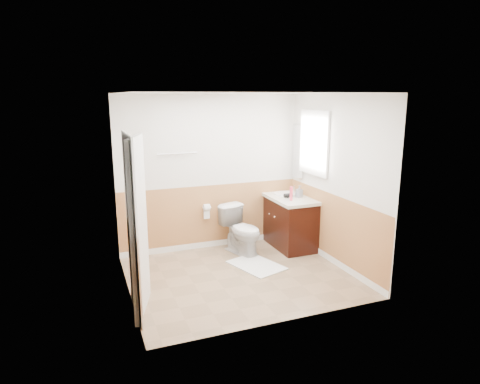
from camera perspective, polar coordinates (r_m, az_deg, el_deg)
name	(u,v)px	position (r m, az deg, el deg)	size (l,w,h in m)	color
floor	(240,276)	(5.99, -0.03, -11.38)	(3.00, 3.00, 0.00)	#8C7051
ceiling	(240,93)	(5.46, -0.03, 13.30)	(3.00, 3.00, 0.00)	white
wall_back	(211,173)	(6.79, -4.00, 2.60)	(3.00, 3.00, 0.00)	silver
wall_front	(284,214)	(4.44, 6.07, -3.02)	(3.00, 3.00, 0.00)	silver
wall_left	(124,199)	(5.25, -15.47, -0.92)	(3.00, 3.00, 0.00)	silver
wall_right	(335,181)	(6.28, 12.85, 1.45)	(3.00, 3.00, 0.00)	silver
wainscot_back	(212,218)	(6.96, -3.88, -3.50)	(3.00, 3.00, 0.00)	#BC7F4B
wainscot_front	(282,280)	(4.71, 5.78, -11.79)	(3.00, 3.00, 0.00)	#BC7F4B
wainscot_left	(129,257)	(5.47, -14.87, -8.56)	(2.60, 2.60, 0.00)	#BC7F4B
wainscot_right	(332,230)	(6.46, 12.42, -5.09)	(2.60, 2.60, 0.00)	#BC7F4B
toilet	(242,230)	(6.70, 0.27, -5.20)	(0.42, 0.74, 0.76)	silver
bath_mat	(256,265)	(6.32, 2.24, -9.92)	(0.55, 0.80, 0.02)	white
vanity_cabinet	(288,222)	(7.08, 6.55, -4.11)	(0.55, 1.10, 0.80)	black
vanity_knob_left	(275,217)	(6.82, 4.74, -3.42)	(0.03, 0.03, 0.03)	white
vanity_knob_right	(269,214)	(6.99, 4.02, -2.99)	(0.03, 0.03, 0.03)	silver
countertop	(288,198)	(6.96, 6.57, -0.77)	(0.60, 1.15, 0.05)	silver
sink_basin	(285,194)	(7.09, 6.08, -0.22)	(0.36, 0.36, 0.02)	white
faucet	(294,189)	(7.16, 7.38, 0.36)	(0.02, 0.02, 0.14)	silver
lotion_bottle	(291,194)	(6.66, 6.97, -0.22)	(0.05, 0.05, 0.22)	#EA3C56
soap_dispenser	(299,191)	(6.89, 8.05, 0.07)	(0.09, 0.09, 0.19)	gray
hair_dryer_body	(288,195)	(6.87, 6.56, -0.45)	(0.07, 0.07, 0.14)	black
hair_dryer_handle	(288,198)	(6.82, 6.53, -0.81)	(0.03, 0.03, 0.07)	black
mirror_panel	(298,152)	(7.14, 7.88, 5.45)	(0.02, 0.35, 0.90)	silver
window_frame	(314,143)	(6.68, 10.02, 6.59)	(0.04, 0.80, 1.00)	white
window_glass	(315,143)	(6.68, 10.14, 6.59)	(0.01, 0.70, 0.90)	white
door	(139,227)	(4.89, -13.58, -4.63)	(0.05, 0.80, 2.04)	white
door_frame	(132,227)	(4.88, -14.47, -4.59)	(0.02, 0.92, 2.10)	white
door_knob	(140,224)	(5.23, -13.39, -4.26)	(0.06, 0.06, 0.06)	silver
towel_bar	(177,153)	(6.55, -8.53, 5.20)	(0.02, 0.02, 0.62)	silver
tp_holder_bar	(207,207)	(6.82, -4.55, -2.11)	(0.02, 0.02, 0.14)	silver
tp_roll	(207,207)	(6.82, -4.55, -2.11)	(0.11, 0.11, 0.10)	white
tp_sheet	(207,214)	(6.85, -4.54, -3.00)	(0.10, 0.01, 0.16)	white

